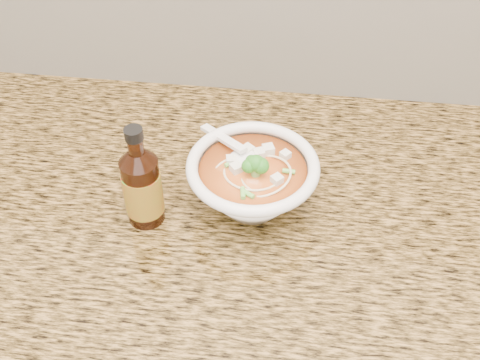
# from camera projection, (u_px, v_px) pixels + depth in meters

# --- Properties ---
(cabinet) EXTENTS (4.00, 0.65, 0.86)m
(cabinet) POSITION_uv_depth(u_px,v_px,m) (266.00, 349.00, 1.32)
(cabinet) COLOR #331A0F
(cabinet) RESTS_ON ground
(counter_slab) EXTENTS (4.00, 0.68, 0.04)m
(counter_slab) POSITION_uv_depth(u_px,v_px,m) (275.00, 211.00, 1.00)
(counter_slab) COLOR olive
(counter_slab) RESTS_ON cabinet
(soup_bowl) EXTENTS (0.21, 0.21, 0.12)m
(soup_bowl) POSITION_uv_depth(u_px,v_px,m) (252.00, 183.00, 0.95)
(soup_bowl) COLOR white
(soup_bowl) RESTS_ON counter_slab
(hot_sauce_bottle) EXTENTS (0.06, 0.06, 0.18)m
(hot_sauce_bottle) POSITION_uv_depth(u_px,v_px,m) (142.00, 187.00, 0.91)
(hot_sauce_bottle) COLOR #351407
(hot_sauce_bottle) RESTS_ON counter_slab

